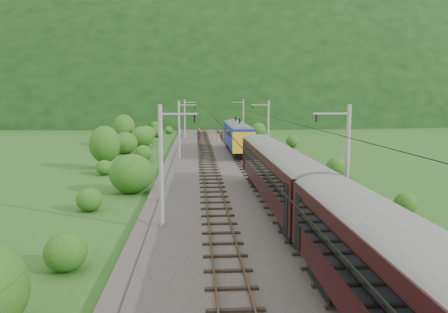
{
  "coord_description": "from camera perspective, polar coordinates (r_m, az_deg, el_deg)",
  "views": [
    {
      "loc": [
        -3.93,
        -28.28,
        8.76
      ],
      "look_at": [
        -0.98,
        16.87,
        2.6
      ],
      "focal_mm": 35.0,
      "sensor_mm": 36.0,
      "label": 1
    }
  ],
  "objects": [
    {
      "name": "catenary_right",
      "position": [
        61.26,
        5.73,
        3.73
      ],
      "size": [
        2.54,
        192.28,
        8.0
      ],
      "color": "gray",
      "rests_on": "railbed"
    },
    {
      "name": "signal",
      "position": [
        87.39,
        -3.27,
        3.08
      ],
      "size": [
        0.26,
        0.26,
        2.32
      ],
      "color": "black",
      "rests_on": "railbed"
    },
    {
      "name": "overhead_wires",
      "position": [
        38.52,
        2.14,
        5.28
      ],
      "size": [
        4.83,
        198.0,
        0.03
      ],
      "color": "black",
      "rests_on": "ground"
    },
    {
      "name": "track_left",
      "position": [
        39.22,
        -1.42,
        -4.6
      ],
      "size": [
        2.4,
        220.0,
        0.27
      ],
      "color": "#533223",
      "rests_on": "railbed"
    },
    {
      "name": "railbed",
      "position": [
        39.43,
        2.08,
        -4.87
      ],
      "size": [
        14.0,
        220.0,
        0.3
      ],
      "primitive_type": "cube",
      "color": "#38332D",
      "rests_on": "ground"
    },
    {
      "name": "vegetation_right",
      "position": [
        36.93,
        20.99,
        -4.38
      ],
      "size": [
        7.75,
        108.08,
        3.13
      ],
      "color": "#265316",
      "rests_on": "ground"
    },
    {
      "name": "track_right",
      "position": [
        39.7,
        5.55,
        -4.49
      ],
      "size": [
        2.4,
        220.0,
        0.27
      ],
      "color": "#533223",
      "rests_on": "railbed"
    },
    {
      "name": "hazard_post_near",
      "position": [
        85.38,
        -1.32,
        2.53
      ],
      "size": [
        0.15,
        0.15,
        1.36
      ],
      "primitive_type": "cylinder",
      "color": "red",
      "rests_on": "railbed"
    },
    {
      "name": "mountain_main",
      "position": [
        288.44,
        -2.97,
        6.01
      ],
      "size": [
        504.0,
        360.0,
        244.0
      ],
      "primitive_type": "ellipsoid",
      "color": "black",
      "rests_on": "ground"
    },
    {
      "name": "catenary_left",
      "position": [
        60.47,
        -5.81,
        3.67
      ],
      "size": [
        2.54,
        192.28,
        8.0
      ],
      "color": "gray",
      "rests_on": "railbed"
    },
    {
      "name": "vegetation_left",
      "position": [
        41.43,
        -17.6,
        -1.76
      ],
      "size": [
        13.56,
        146.65,
        5.69
      ],
      "color": "#265316",
      "rests_on": "ground"
    },
    {
      "name": "hazard_post_far",
      "position": [
        84.03,
        -0.66,
        2.51
      ],
      "size": [
        0.17,
        0.17,
        1.57
      ],
      "primitive_type": "cylinder",
      "color": "red",
      "rests_on": "railbed"
    },
    {
      "name": "ground",
      "position": [
        29.87,
        4.05,
        -9.33
      ],
      "size": [
        600.0,
        600.0,
        0.0
      ],
      "primitive_type": "plane",
      "color": "#25541A",
      "rests_on": "ground"
    },
    {
      "name": "mountain_ridge",
      "position": [
        348.3,
        -23.32,
        5.69
      ],
      "size": [
        336.0,
        280.0,
        132.0
      ],
      "primitive_type": "ellipsoid",
      "color": "black",
      "rests_on": "ground"
    }
  ]
}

